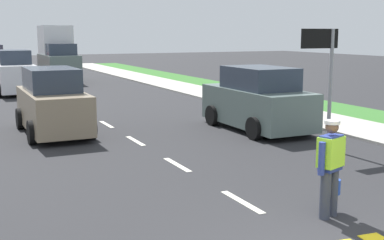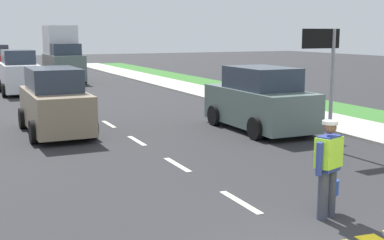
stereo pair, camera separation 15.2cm
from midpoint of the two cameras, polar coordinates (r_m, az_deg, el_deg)
name	(u,v)px [view 2 (the right image)]	position (r m, az deg, el deg)	size (l,w,h in m)	color
ground_plane	(59,95)	(26.76, -14.41, 2.73)	(96.00, 96.00, 0.00)	#28282B
sidewalk_right	(311,117)	(19.51, 13.27, 0.28)	(2.40, 72.00, 0.14)	#B2ADA3
grass_verge_right	(361,113)	(21.05, 18.44, 0.72)	(2.40, 72.00, 0.06)	#38722D
lane_center_line	(46,87)	(30.88, -15.82, 3.57)	(0.14, 46.40, 0.01)	silver
road_worker	(328,164)	(8.93, 15.40, -4.74)	(0.70, 0.53, 1.67)	#383D4C
lane_direction_sign	(325,60)	(13.80, 14.89, 6.48)	(1.16, 0.11, 3.20)	gray
delivery_truck	(63,57)	(33.63, -14.07, 6.86)	(2.16, 4.60, 3.54)	slate
car_oncoming_lead	(55,103)	(16.40, -14.74, 1.81)	(1.90, 4.15, 2.03)	gray
car_oncoming_second	(19,73)	(27.78, -18.52, 4.93)	(1.94, 4.04, 2.23)	silver
car_parked_curbside	(260,101)	(16.56, 7.78, 2.12)	(2.08, 4.27, 2.03)	slate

